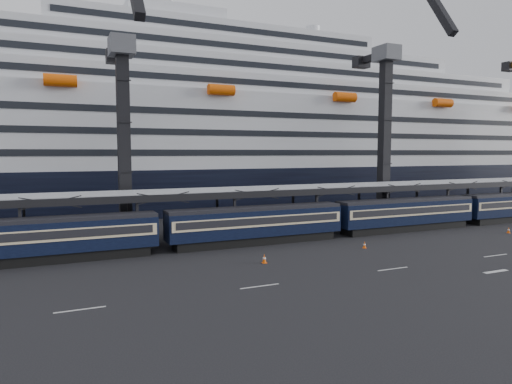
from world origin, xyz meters
The scene contains 10 objects.
ground centered at (0.00, 0.00, 0.00)m, with size 260.00×260.00×0.00m, color black.
lane_markings centered at (8.15, -5.23, 0.01)m, with size 111.00×4.27×0.02m.
train centered at (-4.65, 10.00, 2.20)m, with size 133.05×3.00×4.05m.
canopy centered at (0.00, 14.00, 5.25)m, with size 130.00×6.25×5.53m.
cruise_ship centered at (-1.08, 45.99, 12.34)m, with size 214.09×28.84×34.00m.
crane_dark_near centered at (-20.00, 18.59, 11.93)m, with size 4.50×17.75×35.08m.
crane_dark_mid centered at (15.00, 17.59, 13.36)m, with size 4.50×18.24×39.64m.
traffic_cone_c centered at (-10.80, 2.11, 0.40)m, with size 0.41×0.41×0.81m.
traffic_cone_d centered at (0.96, 3.64, 0.34)m, with size 0.34×0.34×0.69m.
traffic_cone_e centered at (21.91, 3.69, 0.36)m, with size 0.36×0.36×0.72m.
Camera 1 is at (-27.14, -32.98, 9.55)m, focal length 32.00 mm.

